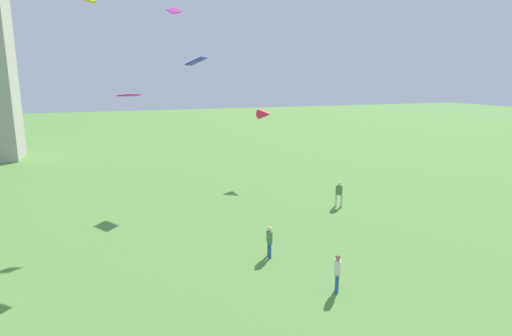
{
  "coord_description": "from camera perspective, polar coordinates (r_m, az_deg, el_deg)",
  "views": [
    {
      "loc": [
        -4.64,
        -3.4,
        8.91
      ],
      "look_at": [
        2.46,
        15.16,
        4.69
      ],
      "focal_mm": 29.76,
      "sensor_mm": 36.0,
      "label": 1
    }
  ],
  "objects": [
    {
      "name": "person_4",
      "position": [
        18.75,
        10.9,
        -13.4
      ],
      "size": [
        0.45,
        0.49,
        1.65
      ],
      "rotation": [
        0.0,
        0.0,
        0.96
      ],
      "color": "#235693",
      "rests_on": "ground_plane"
    },
    {
      "name": "kite_flying_8",
      "position": [
        32.38,
        -10.95,
        20.03
      ],
      "size": [
        1.15,
        1.01,
        0.57
      ],
      "rotation": [
        0.0,
        0.0,
        3.81
      ],
      "color": "#C70E8F"
    },
    {
      "name": "person_3",
      "position": [
        30.51,
        11.09,
        -3.26
      ],
      "size": [
        0.53,
        0.48,
        1.77
      ],
      "rotation": [
        0.0,
        0.0,
        2.53
      ],
      "color": "silver",
      "rests_on": "ground_plane"
    },
    {
      "name": "kite_flying_5",
      "position": [
        34.81,
        -8.05,
        14.03
      ],
      "size": [
        1.84,
        1.75,
        0.67
      ],
      "rotation": [
        0.0,
        0.0,
        2.49
      ],
      "color": "#3029C2"
    },
    {
      "name": "person_0",
      "position": [
        21.7,
        1.81,
        -9.64
      ],
      "size": [
        0.33,
        0.49,
        1.6
      ],
      "rotation": [
        0.0,
        0.0,
        1.35
      ],
      "color": "#235693",
      "rests_on": "ground_plane"
    },
    {
      "name": "kite_flying_7",
      "position": [
        23.53,
        -16.69,
        9.34
      ],
      "size": [
        1.25,
        1.27,
        0.17
      ],
      "rotation": [
        0.0,
        0.0,
        3.98
      ],
      "color": "#EE0A8E"
    },
    {
      "name": "kite_flying_1",
      "position": [
        37.67,
        1.19,
        7.25
      ],
      "size": [
        1.42,
        1.56,
        0.93
      ],
      "rotation": [
        0.0,
        0.0,
        0.51
      ],
      "color": "#F1274A"
    }
  ]
}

